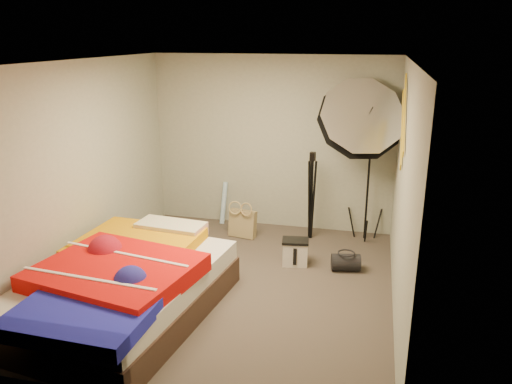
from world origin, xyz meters
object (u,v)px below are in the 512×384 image
(camera_tripod, at_px, (312,190))
(bed, at_px, (124,286))
(tote_bag, at_px, (243,224))
(wrapping_roll, at_px, (224,203))
(duffel_bag, at_px, (346,262))
(photo_umbrella, at_px, (360,121))
(camera_case, at_px, (295,253))

(camera_tripod, bearing_deg, bed, -122.00)
(tote_bag, xyz_separation_m, wrapping_roll, (-0.42, 0.46, 0.12))
(wrapping_roll, height_order, duffel_bag, wrapping_roll)
(wrapping_roll, bearing_deg, camera_tripod, -11.89)
(tote_bag, height_order, bed, bed)
(duffel_bag, bearing_deg, camera_tripod, 110.51)
(photo_umbrella, bearing_deg, duffel_bag, -92.25)
(camera_tripod, bearing_deg, tote_bag, -169.42)
(tote_bag, distance_m, camera_tripod, 1.09)
(tote_bag, bearing_deg, wrapping_roll, 142.83)
(photo_umbrella, bearing_deg, camera_tripod, 178.88)
(tote_bag, relative_size, duffel_bag, 1.13)
(tote_bag, distance_m, camera_case, 1.13)
(bed, height_order, photo_umbrella, photo_umbrella)
(duffel_bag, distance_m, bed, 2.64)
(duffel_bag, bearing_deg, bed, -154.35)
(tote_bag, relative_size, camera_tripod, 0.31)
(photo_umbrella, relative_size, camera_tripod, 1.90)
(duffel_bag, xyz_separation_m, photo_umbrella, (0.04, 0.91, 1.58))
(wrapping_roll, relative_size, photo_umbrella, 0.27)
(duffel_bag, xyz_separation_m, bed, (-2.12, -1.57, 0.23))
(bed, distance_m, camera_tripod, 2.96)
(camera_case, xyz_separation_m, bed, (-1.49, -1.59, 0.18))
(duffel_bag, distance_m, photo_umbrella, 1.83)
(bed, bearing_deg, camera_case, 46.90)
(tote_bag, bearing_deg, camera_case, -29.02)
(tote_bag, distance_m, wrapping_roll, 0.64)
(camera_case, bearing_deg, tote_bag, 132.53)
(tote_bag, relative_size, bed, 0.15)
(wrapping_roll, distance_m, bed, 2.78)
(camera_case, bearing_deg, duffel_bag, -9.97)
(wrapping_roll, bearing_deg, bed, -93.99)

